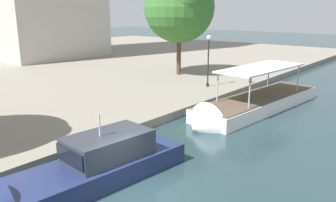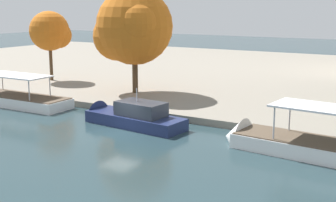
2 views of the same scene
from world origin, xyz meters
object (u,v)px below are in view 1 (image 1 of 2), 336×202
motor_yacht_1 (85,174)px  mooring_bollard_1 (250,78)px  tree_1 (178,5)px  lamp_post (208,55)px  tour_boat_2 (251,107)px

motor_yacht_1 → mooring_bollard_1: size_ratio=11.87×
mooring_bollard_1 → tree_1: size_ratio=0.08×
motor_yacht_1 → mooring_bollard_1: bearing=-166.0°
mooring_bollard_1 → lamp_post: (-3.93, 2.32, 2.42)m
tour_boat_2 → mooring_bollard_1: bearing=-147.5°
motor_yacht_1 → tour_boat_2: (15.01, -0.37, -0.13)m
tree_1 → lamp_post: bearing=-117.4°
motor_yacht_1 → tour_boat_2: tour_boat_2 is taller
tour_boat_2 → mooring_bollard_1: (7.14, 3.69, 0.63)m
motor_yacht_1 → tour_boat_2: size_ratio=0.66×
tour_boat_2 → lamp_post: (3.21, 6.01, 3.05)m
tour_boat_2 → lamp_post: lamp_post is taller
tree_1 → motor_yacht_1: bearing=-151.6°
tour_boat_2 → tree_1: size_ratio=1.34×
tour_boat_2 → tree_1: bearing=-112.6°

